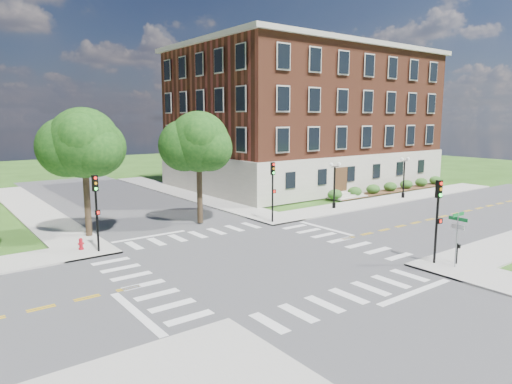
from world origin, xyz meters
TOP-DOWN VIEW (x-y plane):
  - ground at (0.00, 0.00)m, footprint 160.00×160.00m
  - road_ew at (0.00, 0.00)m, footprint 90.00×12.00m
  - road_ns at (0.00, 0.00)m, footprint 12.00×90.00m
  - sidewalk_ne at (15.38, 15.38)m, footprint 34.00×34.00m
  - crosswalk_east at (7.20, 0.00)m, footprint 2.20×10.20m
  - stop_bar_east at (8.80, 3.00)m, footprint 0.40×5.50m
  - main_building at (24.00, 21.99)m, footprint 30.60×22.40m
  - shrub_row at (27.00, 10.80)m, footprint 18.00×2.00m
  - tree_c at (-6.48, 11.24)m, footprint 4.86×4.86m
  - tree_d at (1.88, 10.08)m, footprint 4.72×4.72m
  - traffic_signal_se at (7.51, -6.96)m, footprint 0.36×0.42m
  - traffic_signal_ne at (6.66, 6.82)m, footprint 0.37×0.42m
  - traffic_signal_nw at (-7.19, 6.93)m, footprint 0.37×0.44m
  - twin_lamp_west at (14.81, 7.88)m, footprint 1.36×0.36m
  - twin_lamp_east at (24.67, 7.44)m, footprint 1.36×0.36m
  - street_sign_pole at (7.76, -8.06)m, footprint 1.10×1.10m
  - push_button_post at (8.38, -7.81)m, footprint 0.14×0.21m
  - fire_hydrant at (-7.97, 7.99)m, footprint 0.35×0.35m

SIDE VIEW (x-z plane):
  - ground at x=0.00m, z-range 0.00..0.00m
  - crosswalk_east at x=7.20m, z-range -0.01..0.01m
  - stop_bar_east at x=8.80m, z-range 0.00..0.00m
  - shrub_row at x=27.00m, z-range -0.65..0.65m
  - road_ew at x=0.00m, z-range 0.00..0.01m
  - road_ns at x=0.00m, z-range 0.00..0.01m
  - sidewalk_ne at x=15.38m, z-range 0.00..0.12m
  - fire_hydrant at x=-7.97m, z-range 0.09..0.84m
  - push_button_post at x=8.38m, z-range 0.20..1.40m
  - street_sign_pole at x=7.76m, z-range 0.76..3.86m
  - twin_lamp_west at x=14.81m, z-range 0.41..4.64m
  - twin_lamp_east at x=24.67m, z-range 0.41..4.64m
  - traffic_signal_se at x=7.51m, z-range 0.79..5.59m
  - traffic_signal_ne at x=6.66m, z-range 0.79..5.59m
  - traffic_signal_nw at x=-7.19m, z-range 0.79..5.59m
  - tree_d at x=1.88m, z-range 2.12..10.90m
  - tree_c at x=-6.48m, z-range 2.15..11.13m
  - main_building at x=24.00m, z-range 0.09..16.59m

